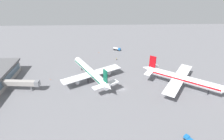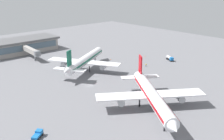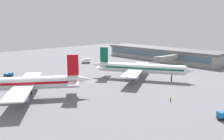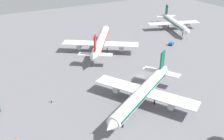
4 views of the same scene
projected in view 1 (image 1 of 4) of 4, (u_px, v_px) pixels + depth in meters
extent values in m
plane|color=slate|center=(123.00, 89.00, 109.65)|extent=(288.00, 288.00, 0.00)
cylinder|color=white|center=(91.00, 72.00, 117.16)|extent=(37.52, 24.46, 4.49)
cone|color=white|center=(77.00, 59.00, 133.35)|extent=(6.03, 5.95, 4.27)
cone|color=white|center=(109.00, 87.00, 100.64)|extent=(6.66, 5.93, 3.59)
cube|color=#0C593F|center=(91.00, 71.00, 117.00)|extent=(36.16, 23.71, 0.81)
cube|color=white|center=(92.00, 74.00, 115.85)|extent=(25.19, 36.79, 0.40)
cylinder|color=#A5A8AD|center=(76.00, 81.00, 111.50)|extent=(5.83, 4.81, 2.47)
cylinder|color=#A5A8AD|center=(107.00, 71.00, 121.70)|extent=(5.83, 4.81, 2.47)
cube|color=white|center=(105.00, 85.00, 103.27)|extent=(10.98, 15.24, 0.32)
cube|color=#0C593F|center=(105.00, 76.00, 100.71)|extent=(3.63, 2.39, 7.19)
cylinder|color=black|center=(82.00, 68.00, 129.60)|extent=(0.54, 0.54, 3.14)
cylinder|color=black|center=(88.00, 81.00, 114.85)|extent=(0.54, 0.54, 3.14)
cylinder|color=black|center=(98.00, 78.00, 118.23)|extent=(0.54, 0.54, 3.14)
cylinder|color=white|center=(182.00, 79.00, 109.23)|extent=(27.83, 37.51, 4.66)
cone|color=white|center=(147.00, 68.00, 119.58)|extent=(6.37, 6.91, 3.72)
cube|color=red|center=(183.00, 78.00, 109.06)|extent=(26.95, 36.17, 0.84)
cube|color=white|center=(179.00, 78.00, 110.45)|extent=(36.97, 28.38, 0.42)
cylinder|color=#A5A8AD|center=(183.00, 73.00, 119.58)|extent=(5.23, 5.98, 2.56)
cylinder|color=#A5A8AD|center=(173.00, 90.00, 102.87)|extent=(5.23, 5.98, 2.56)
cube|color=white|center=(152.00, 70.00, 118.03)|extent=(15.40, 12.24, 0.34)
cube|color=red|center=(153.00, 62.00, 115.37)|extent=(2.72, 3.63, 7.45)
cylinder|color=black|center=(208.00, 92.00, 104.09)|extent=(0.56, 0.56, 3.26)
cylinder|color=black|center=(177.00, 80.00, 115.47)|extent=(0.56, 0.56, 3.26)
cylinder|color=black|center=(174.00, 86.00, 109.95)|extent=(0.56, 0.56, 3.26)
cube|color=black|center=(117.00, 50.00, 161.99)|extent=(4.60, 6.46, 0.30)
cube|color=#1966B2|center=(119.00, 49.00, 160.68)|extent=(2.52, 2.48, 1.60)
cube|color=#3F596B|center=(120.00, 49.00, 160.22)|extent=(1.45, 0.81, 0.90)
cylinder|color=#B7B7BC|center=(116.00, 48.00, 161.83)|extent=(3.68, 4.82, 1.80)
cylinder|color=black|center=(120.00, 50.00, 161.97)|extent=(0.64, 0.85, 0.80)
cylinder|color=black|center=(119.00, 51.00, 160.47)|extent=(0.64, 0.85, 0.80)
cylinder|color=black|center=(115.00, 49.00, 163.65)|extent=(0.64, 0.85, 0.80)
cylinder|color=black|center=(114.00, 50.00, 162.15)|extent=(0.64, 0.85, 0.80)
cube|color=black|center=(189.00, 140.00, 76.28)|extent=(4.67, 4.13, 0.30)
cube|color=#1966B2|center=(187.00, 137.00, 76.83)|extent=(2.57, 2.60, 1.20)
cube|color=#3F596B|center=(185.00, 135.00, 77.28)|extent=(1.01, 1.34, 0.67)
cylinder|color=black|center=(184.00, 139.00, 76.91)|extent=(0.82, 0.71, 0.80)
cylinder|color=black|center=(187.00, 137.00, 77.94)|extent=(0.82, 0.71, 0.80)
cylinder|color=#1E2338|center=(116.00, 59.00, 144.74)|extent=(0.40, 0.40, 0.85)
cylinder|color=yellow|center=(116.00, 59.00, 144.39)|extent=(0.48, 0.48, 0.60)
sphere|color=tan|center=(116.00, 58.00, 144.20)|extent=(0.22, 0.22, 0.22)
cylinder|color=yellow|center=(116.00, 59.00, 144.19)|extent=(0.10, 0.10, 0.54)
cylinder|color=yellow|center=(117.00, 58.00, 144.59)|extent=(0.10, 0.10, 0.54)
cube|color=#9E9993|center=(18.00, 83.00, 106.03)|extent=(4.11, 20.08, 2.80)
cylinder|color=slate|center=(31.00, 88.00, 107.34)|extent=(0.90, 0.90, 3.80)
cube|color=slate|center=(37.00, 83.00, 105.63)|extent=(3.29, 2.63, 3.08)
cone|color=#EA590C|center=(99.00, 52.00, 157.82)|extent=(0.44, 0.44, 0.60)
cone|color=#EA590C|center=(86.00, 63.00, 139.41)|extent=(0.44, 0.44, 0.60)
cone|color=#EA590C|center=(50.00, 79.00, 119.04)|extent=(0.44, 0.44, 0.60)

